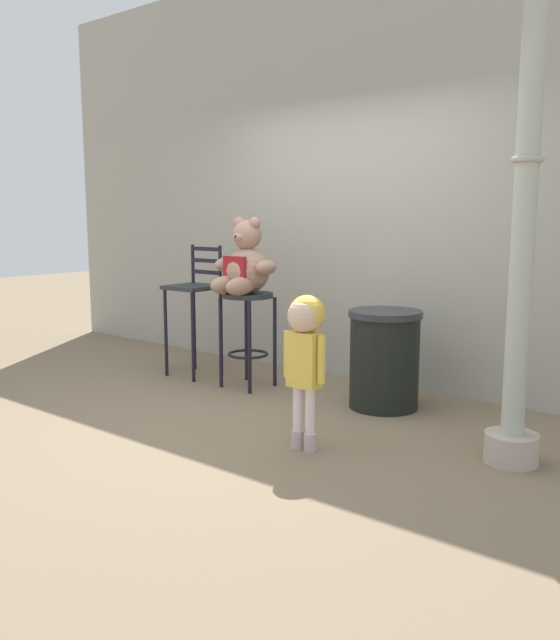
# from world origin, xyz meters

# --- Properties ---
(ground_plane) EXTENTS (24.00, 24.00, 0.00)m
(ground_plane) POSITION_xyz_m (0.00, 0.00, 0.00)
(ground_plane) COLOR #7E6B52
(building_wall) EXTENTS (7.81, 0.30, 3.71)m
(building_wall) POSITION_xyz_m (0.00, 1.76, 1.85)
(building_wall) COLOR #A39E92
(building_wall) RESTS_ON ground_plane
(bar_stool_with_teddy) EXTENTS (0.44, 0.44, 0.81)m
(bar_stool_with_teddy) POSITION_xyz_m (-0.51, 0.79, 0.59)
(bar_stool_with_teddy) COLOR #252B2D
(bar_stool_with_teddy) RESTS_ON ground_plane
(teddy_bear) EXTENTS (0.60, 0.54, 0.64)m
(teddy_bear) POSITION_xyz_m (-0.51, 0.76, 1.05)
(teddy_bear) COLOR tan
(teddy_bear) RESTS_ON bar_stool_with_teddy
(child_walking) EXTENTS (0.31, 0.25, 0.98)m
(child_walking) POSITION_xyz_m (0.80, -0.15, 0.71)
(child_walking) COLOR #C4A9AD
(child_walking) RESTS_ON ground_plane
(trash_bin) EXTENTS (0.56, 0.56, 0.75)m
(trash_bin) POSITION_xyz_m (0.72, 0.97, 0.38)
(trash_bin) COLOR black
(trash_bin) RESTS_ON ground_plane
(lamppost) EXTENTS (0.32, 0.32, 3.07)m
(lamppost) POSITION_xyz_m (1.90, 0.43, 1.23)
(lamppost) COLOR #B7A598
(lamppost) RESTS_ON ground_plane
(bar_chair_empty) EXTENTS (0.42, 0.42, 1.19)m
(bar_chair_empty) POSITION_xyz_m (-1.18, 0.82, 0.73)
(bar_chair_empty) COLOR #252B2D
(bar_chair_empty) RESTS_ON ground_plane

